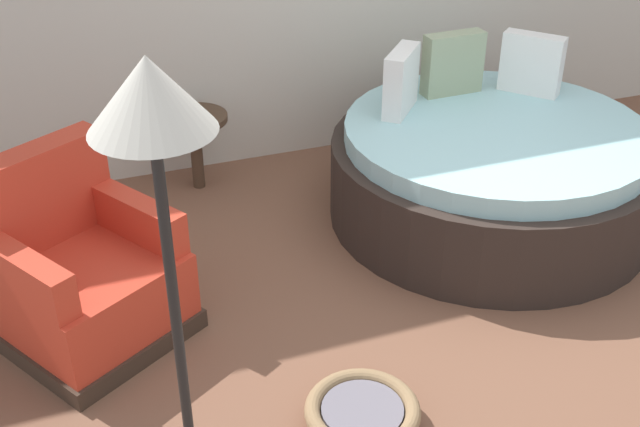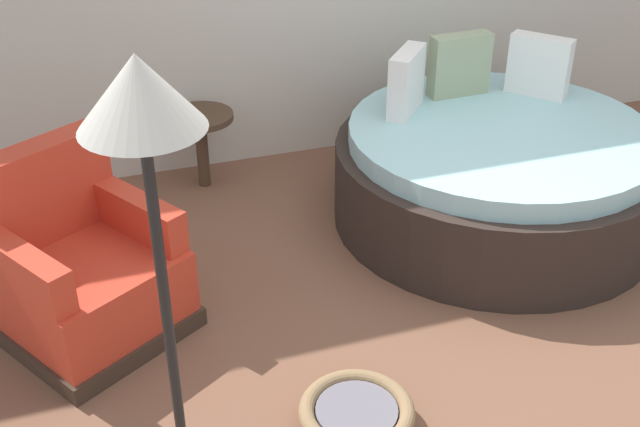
{
  "view_description": "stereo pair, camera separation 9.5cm",
  "coord_description": "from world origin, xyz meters",
  "px_view_note": "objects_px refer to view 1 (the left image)",
  "views": [
    {
      "loc": [
        -1.88,
        -2.92,
        2.6
      ],
      "look_at": [
        -0.7,
        0.3,
        0.55
      ],
      "focal_mm": 44.53,
      "sensor_mm": 36.0,
      "label": 1
    },
    {
      "loc": [
        -1.79,
        -2.95,
        2.6
      ],
      "look_at": [
        -0.7,
        0.3,
        0.55
      ],
      "focal_mm": 44.53,
      "sensor_mm": 36.0,
      "label": 2
    }
  ],
  "objects_px": {
    "round_daybed": "(491,170)",
    "floor_lamp": "(155,145)",
    "pet_basket": "(362,415)",
    "side_table": "(194,129)",
    "red_armchair": "(81,276)"
  },
  "relations": [
    {
      "from": "round_daybed",
      "to": "floor_lamp",
      "type": "xyz_separation_m",
      "value": [
        -2.2,
        -1.47,
        1.21
      ]
    },
    {
      "from": "pet_basket",
      "to": "side_table",
      "type": "height_order",
      "value": "side_table"
    },
    {
      "from": "round_daybed",
      "to": "side_table",
      "type": "bearing_deg",
      "value": 148.46
    },
    {
      "from": "red_armchair",
      "to": "pet_basket",
      "type": "xyz_separation_m",
      "value": [
        1.05,
        -1.1,
        -0.26
      ]
    },
    {
      "from": "round_daybed",
      "to": "pet_basket",
      "type": "distance_m",
      "value": 2.03
    },
    {
      "from": "pet_basket",
      "to": "side_table",
      "type": "distance_m",
      "value": 2.44
    },
    {
      "from": "red_armchair",
      "to": "side_table",
      "type": "bearing_deg",
      "value": 56.48
    },
    {
      "from": "red_armchair",
      "to": "floor_lamp",
      "type": "xyz_separation_m",
      "value": [
        0.29,
        -1.17,
        1.2
      ]
    },
    {
      "from": "round_daybed",
      "to": "pet_basket",
      "type": "bearing_deg",
      "value": -135.67
    },
    {
      "from": "round_daybed",
      "to": "red_armchair",
      "type": "xyz_separation_m",
      "value": [
        -2.49,
        -0.31,
        0.01
      ]
    },
    {
      "from": "red_armchair",
      "to": "side_table",
      "type": "height_order",
      "value": "red_armchair"
    },
    {
      "from": "side_table",
      "to": "round_daybed",
      "type": "bearing_deg",
      "value": -31.54
    },
    {
      "from": "pet_basket",
      "to": "red_armchair",
      "type": "bearing_deg",
      "value": 133.51
    },
    {
      "from": "pet_basket",
      "to": "floor_lamp",
      "type": "relative_size",
      "value": 0.28
    },
    {
      "from": "round_daybed",
      "to": "side_table",
      "type": "height_order",
      "value": "round_daybed"
    }
  ]
}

